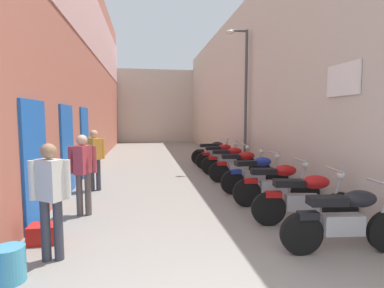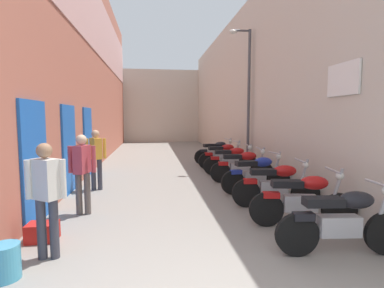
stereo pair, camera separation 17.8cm
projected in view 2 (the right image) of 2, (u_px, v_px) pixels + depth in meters
ground_plane at (173, 171)px, 10.35m from camera, size 36.29×36.29×0.00m
building_left at (92, 65)px, 11.51m from camera, size 0.45×20.29×7.78m
building_right at (240, 89)px, 12.44m from camera, size 0.45×20.29×6.15m
building_far_end at (161, 106)px, 23.07m from camera, size 8.61×2.00×5.41m
motorcycle_nearest at (343, 220)px, 4.03m from camera, size 1.85×0.58×1.04m
motorcycle_second at (304, 199)px, 5.09m from camera, size 1.84×0.58×1.04m
motorcycle_third at (276, 184)px, 6.19m from camera, size 1.84×0.58×1.04m
motorcycle_fourth at (257, 173)px, 7.36m from camera, size 1.85×0.58×1.04m
motorcycle_fifth at (242, 165)px, 8.53m from camera, size 1.85×0.58×1.04m
motorcycle_sixth at (232, 160)px, 9.66m from camera, size 1.85×0.58×1.04m
motorcycle_seventh at (223, 155)px, 10.81m from camera, size 1.85×0.58×1.04m
motorcycle_eighth at (217, 152)px, 11.91m from camera, size 1.84×0.58×1.04m
pedestrian_by_doorway at (46, 192)px, 3.91m from camera, size 0.52×0.36×1.57m
pedestrian_mid_alley at (82, 168)px, 5.71m from camera, size 0.52×0.39×1.57m
pedestrian_further_down at (96, 155)px, 7.64m from camera, size 0.52×0.39×1.57m
water_jug_near_door at (5, 262)px, 3.46m from camera, size 0.34×0.34×0.42m
plastic_crate at (42, 232)px, 4.54m from camera, size 0.44×0.32×0.28m
street_lamp at (246, 90)px, 10.26m from camera, size 0.79×0.18×4.89m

